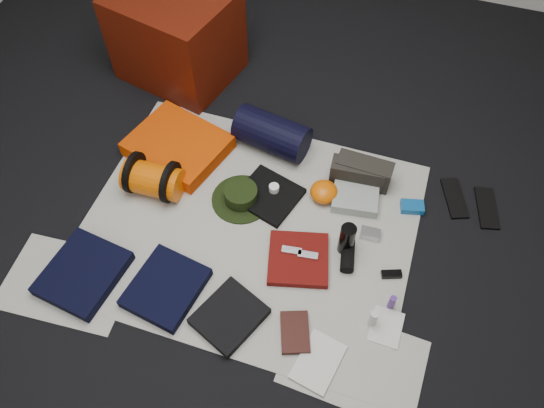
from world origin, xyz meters
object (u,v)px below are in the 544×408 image
(stuff_sack, at_px, (153,180))
(navy_duffel, at_px, (272,134))
(paperback_book, at_px, (295,332))
(sleeping_pad, at_px, (178,145))
(water_bottle, at_px, (347,239))
(compact_camera, at_px, (370,234))
(red_cabinet, at_px, (177,35))

(stuff_sack, xyz_separation_m, navy_duffel, (0.48, 0.47, 0.02))
(stuff_sack, xyz_separation_m, paperback_book, (0.91, -0.52, -0.07))
(paperback_book, bearing_deg, sleeping_pad, 118.51)
(water_bottle, xyz_separation_m, compact_camera, (0.10, 0.11, -0.07))
(red_cabinet, xyz_separation_m, stuff_sack, (0.24, -0.89, -0.17))
(red_cabinet, height_order, compact_camera, red_cabinet)
(navy_duffel, bearing_deg, water_bottle, -33.50)
(red_cabinet, xyz_separation_m, sleeping_pad, (0.24, -0.61, -0.21))
(navy_duffel, height_order, compact_camera, navy_duffel)
(navy_duffel, height_order, paperback_book, navy_duffel)
(navy_duffel, relative_size, paperback_book, 2.08)
(red_cabinet, relative_size, compact_camera, 6.68)
(water_bottle, relative_size, paperback_book, 0.98)
(sleeping_pad, distance_m, compact_camera, 1.13)
(compact_camera, bearing_deg, red_cabinet, 146.16)
(red_cabinet, distance_m, paperback_book, 1.83)
(paperback_book, bearing_deg, navy_duffel, 93.57)
(water_bottle, bearing_deg, red_cabinet, 143.45)
(stuff_sack, distance_m, paperback_book, 1.05)
(sleeping_pad, height_order, paperback_book, sleeping_pad)
(compact_camera, xyz_separation_m, paperback_book, (-0.21, -0.59, -0.01))
(sleeping_pad, xyz_separation_m, compact_camera, (1.11, -0.21, -0.03))
(navy_duffel, distance_m, paperback_book, 1.08)
(sleeping_pad, distance_m, paperback_book, 1.21)
(red_cabinet, distance_m, sleeping_pad, 0.69)
(sleeping_pad, xyz_separation_m, water_bottle, (1.01, -0.32, 0.05))
(sleeping_pad, distance_m, navy_duffel, 0.51)
(sleeping_pad, relative_size, stuff_sack, 1.66)
(sleeping_pad, distance_m, water_bottle, 1.06)
(red_cabinet, distance_m, navy_duffel, 0.84)
(navy_duffel, bearing_deg, paperback_book, -56.47)
(red_cabinet, height_order, sleeping_pad, red_cabinet)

